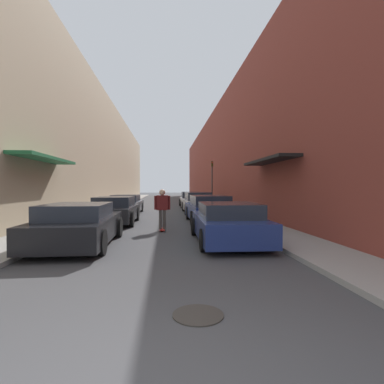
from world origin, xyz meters
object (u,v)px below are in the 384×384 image
skateboarder (162,205)px  parked_car_left_1 (115,211)px  parked_car_right_3 (190,200)px  parked_car_right_2 (198,203)px  manhole_cover (198,315)px  parked_car_left_2 (126,204)px  parked_car_right_0 (228,223)px  parked_car_left_0 (79,225)px  parked_car_right_1 (209,209)px  traffic_light (212,179)px

skateboarder → parked_car_left_1: bearing=132.4°
parked_car_left_1 → parked_car_right_3: (4.54, 11.71, -0.00)m
parked_car_right_2 → manhole_cover: bearing=-96.0°
parked_car_left_2 → parked_car_right_0: 11.47m
parked_car_right_0 → skateboarder: (-2.09, 2.62, 0.41)m
parked_car_left_0 → parked_car_right_1: size_ratio=0.95×
parked_car_left_0 → manhole_cover: size_ratio=6.51×
parked_car_left_0 → skateboarder: (2.44, 2.79, 0.40)m
parked_car_left_0 → parked_car_right_2: parked_car_right_2 is taller
parked_car_left_2 → parked_car_right_1: parked_car_right_1 is taller
skateboarder → manhole_cover: (0.58, -7.89, -1.01)m
parked_car_left_1 → skateboarder: size_ratio=2.49×
parked_car_right_1 → parked_car_left_1: bearing=-177.4°
skateboarder → manhole_cover: bearing=-85.8°
parked_car_right_3 → manhole_cover: 22.13m
parked_car_left_0 → manhole_cover: bearing=-59.4°
parked_car_left_2 → traffic_light: size_ratio=1.24×
parked_car_left_1 → parked_car_right_1: size_ratio=0.86×
parked_car_right_3 → parked_car_left_1: bearing=-111.2°
parked_car_right_1 → traffic_light: bearing=80.3°
parked_car_right_1 → traffic_light: (1.76, 10.31, 1.78)m
parked_car_left_2 → manhole_cover: 16.10m
parked_car_right_0 → parked_car_right_2: (0.16, 10.57, 0.06)m
parked_car_right_1 → manhole_cover: bearing=-99.0°
parked_car_right_2 → traffic_light: 5.62m
parked_car_left_2 → parked_car_right_0: bearing=-66.8°
parked_car_right_3 → skateboarder: bearing=-99.2°
manhole_cover → parked_car_right_2: bearing=84.0°
parked_car_right_2 → parked_car_right_3: size_ratio=0.99×
parked_car_left_1 → traffic_light: traffic_light is taller
traffic_light → parked_car_right_0: bearing=-97.0°
parked_car_left_0 → parked_car_right_1: (4.69, 5.46, 0.03)m
parked_car_right_0 → parked_car_right_1: bearing=88.2°
parked_car_left_0 → parked_car_right_3: parked_car_right_3 is taller
parked_car_left_1 → traffic_light: size_ratio=1.09×
parked_car_left_0 → manhole_cover: parked_car_left_0 is taller
parked_car_right_1 → manhole_cover: size_ratio=6.82×
parked_car_left_0 → parked_car_right_3: (4.72, 16.96, 0.01)m
parked_car_left_0 → parked_car_right_2: size_ratio=0.98×
parked_car_right_0 → manhole_cover: size_ratio=6.37×
parked_car_left_2 → traffic_light: bearing=38.1°
parked_car_right_2 → parked_car_left_1: bearing=-129.4°
parked_car_right_0 → parked_car_left_1: bearing=130.5°
traffic_light → parked_car_right_3: bearing=145.4°
parked_car_left_0 → parked_car_right_1: bearing=49.3°
parked_car_right_0 → skateboarder: bearing=128.5°
parked_car_left_0 → parked_car_right_0: bearing=2.1°
parked_car_left_1 → manhole_cover: size_ratio=5.89×
parked_car_right_1 → manhole_cover: 10.71m
parked_car_right_3 → skateboarder: 14.36m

